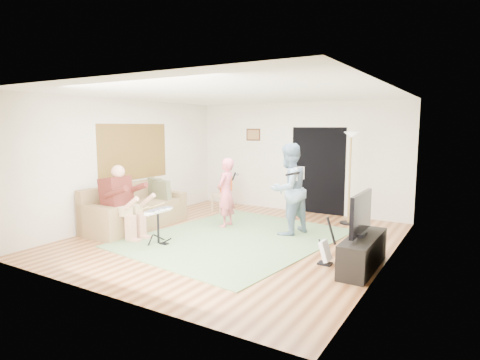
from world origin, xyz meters
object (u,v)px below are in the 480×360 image
object	(u,v)px
sofa	(133,213)
guitarist	(289,189)
tv_cabinet	(363,253)
television	(361,213)
torchiere_lamp	(350,161)
guitar_spare	(326,251)
dining_chair	(222,198)
singer	(226,193)
drum_kit	(158,228)

from	to	relation	value
sofa	guitarist	distance (m)	3.31
tv_cabinet	television	distance (m)	0.60
torchiere_lamp	guitar_spare	bearing A→B (deg)	-80.75
guitarist	dining_chair	bearing A→B (deg)	-97.83
tv_cabinet	guitar_spare	bearing A→B (deg)	-169.42
singer	dining_chair	size ratio (longest dim) A/B	1.63
torchiere_lamp	tv_cabinet	xyz separation A→B (m)	(0.99, -2.69, -1.12)
guitarist	tv_cabinet	xyz separation A→B (m)	(1.77, -1.22, -0.65)
singer	guitar_spare	world-z (taller)	singer
dining_chair	television	xyz separation A→B (m)	(4.06, -2.39, 0.53)
torchiere_lamp	television	world-z (taller)	torchiere_lamp
guitar_spare	dining_chair	distance (m)	4.36
drum_kit	tv_cabinet	xyz separation A→B (m)	(3.50, 0.61, -0.04)
dining_chair	tv_cabinet	bearing A→B (deg)	-10.10
television	guitarist	bearing A→B (deg)	144.53
dining_chair	television	world-z (taller)	television
television	sofa	bearing A→B (deg)	179.52
drum_kit	tv_cabinet	world-z (taller)	drum_kit
sofa	tv_cabinet	bearing A→B (deg)	-0.47
sofa	tv_cabinet	size ratio (longest dim) A/B	1.60
guitar_spare	tv_cabinet	xyz separation A→B (m)	(0.54, 0.10, 0.03)
dining_chair	tv_cabinet	xyz separation A→B (m)	(4.11, -2.39, -0.07)
guitarist	guitar_spare	xyz separation A→B (m)	(1.23, -1.32, -0.68)
singer	sofa	bearing A→B (deg)	-63.65
sofa	dining_chair	distance (m)	2.45
sofa	singer	world-z (taller)	singer
singer	guitarist	bearing A→B (deg)	89.65
drum_kit	dining_chair	bearing A→B (deg)	101.44
sofa	torchiere_lamp	xyz separation A→B (m)	(3.81, 2.65, 1.07)
drum_kit	guitarist	distance (m)	2.60
sofa	dining_chair	xyz separation A→B (m)	(0.69, 2.35, 0.02)
singer	dining_chair	xyz separation A→B (m)	(-0.97, 1.31, -0.41)
guitar_spare	drum_kit	bearing A→B (deg)	-170.23
guitar_spare	dining_chair	world-z (taller)	dining_chair
torchiere_lamp	tv_cabinet	world-z (taller)	torchiere_lamp
drum_kit	guitarist	world-z (taller)	guitarist
sofa	drum_kit	distance (m)	1.45
sofa	guitarist	size ratio (longest dim) A/B	1.24
sofa	television	distance (m)	4.78
drum_kit	guitar_spare	world-z (taller)	guitar_spare
guitar_spare	television	xyz separation A→B (m)	(0.49, 0.10, 0.63)
dining_chair	sofa	bearing A→B (deg)	-86.24
singer	torchiere_lamp	world-z (taller)	torchiere_lamp
sofa	television	bearing A→B (deg)	-0.48
sofa	guitar_spare	size ratio (longest dim) A/B	2.97
television	guitar_spare	bearing A→B (deg)	-168.35
singer	guitarist	size ratio (longest dim) A/B	0.81
singer	guitarist	world-z (taller)	guitarist
dining_chair	torchiere_lamp	bearing A→B (deg)	25.53
guitar_spare	television	size ratio (longest dim) A/B	0.75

